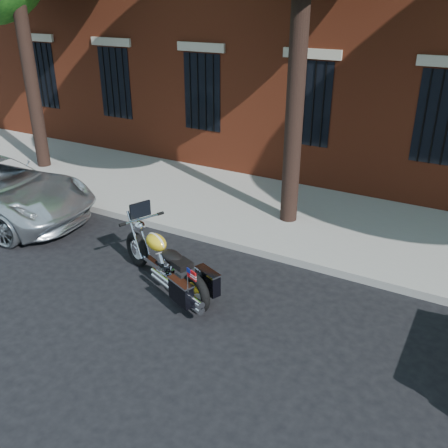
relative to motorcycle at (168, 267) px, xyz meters
The scene contains 4 objects.
ground 0.73m from the motorcycle, 64.66° to the left, with size 120.00×120.00×0.00m, color black.
curb 1.95m from the motorcycle, 82.60° to the left, with size 40.00×0.16×0.15m, color gray.
sidewalk 3.81m from the motorcycle, 86.27° to the left, with size 40.00×3.60×0.15m, color gray.
motorcycle is the anchor object (origin of this frame).
Camera 1 is at (4.17, -6.38, 4.64)m, focal length 40.00 mm.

